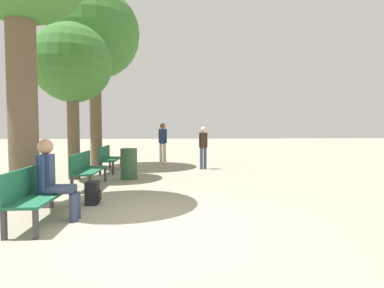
{
  "coord_description": "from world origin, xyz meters",
  "views": [
    {
      "loc": [
        0.26,
        -4.49,
        1.48
      ],
      "look_at": [
        1.12,
        6.33,
        0.92
      ],
      "focal_mm": 28.0,
      "sensor_mm": 36.0,
      "label": 1
    }
  ],
  "objects_px": {
    "bench_row_2": "(108,157)",
    "tree_row_2": "(94,35)",
    "bench_row_0": "(38,190)",
    "pedestrian_near": "(163,141)",
    "bench_row_1": "(86,167)",
    "pedestrian_mid": "(203,145)",
    "backpack": "(93,193)",
    "tree_row_1": "(72,65)",
    "person_seated": "(54,178)",
    "trash_bin": "(129,164)"
  },
  "relations": [
    {
      "from": "backpack",
      "to": "pedestrian_near",
      "type": "height_order",
      "value": "pedestrian_near"
    },
    {
      "from": "bench_row_1",
      "to": "pedestrian_near",
      "type": "distance_m",
      "value": 5.09
    },
    {
      "from": "bench_row_1",
      "to": "pedestrian_mid",
      "type": "bearing_deg",
      "value": 43.09
    },
    {
      "from": "person_seated",
      "to": "trash_bin",
      "type": "relative_size",
      "value": 1.47
    },
    {
      "from": "tree_row_1",
      "to": "person_seated",
      "type": "xyz_separation_m",
      "value": [
        0.93,
        -4.08,
        -2.63
      ]
    },
    {
      "from": "bench_row_2",
      "to": "tree_row_2",
      "type": "distance_m",
      "value": 4.72
    },
    {
      "from": "bench_row_0",
      "to": "bench_row_2",
      "type": "bearing_deg",
      "value": 90.0
    },
    {
      "from": "bench_row_1",
      "to": "pedestrian_near",
      "type": "height_order",
      "value": "pedestrian_near"
    },
    {
      "from": "tree_row_2",
      "to": "bench_row_2",
      "type": "bearing_deg",
      "value": -60.62
    },
    {
      "from": "bench_row_0",
      "to": "pedestrian_near",
      "type": "distance_m",
      "value": 7.76
    },
    {
      "from": "bench_row_0",
      "to": "bench_row_1",
      "type": "height_order",
      "value": "same"
    },
    {
      "from": "pedestrian_mid",
      "to": "bench_row_0",
      "type": "bearing_deg",
      "value": -119.4
    },
    {
      "from": "trash_bin",
      "to": "tree_row_2",
      "type": "bearing_deg",
      "value": 119.4
    },
    {
      "from": "backpack",
      "to": "bench_row_1",
      "type": "bearing_deg",
      "value": 108.5
    },
    {
      "from": "person_seated",
      "to": "backpack",
      "type": "distance_m",
      "value": 1.17
    },
    {
      "from": "tree_row_1",
      "to": "person_seated",
      "type": "relative_size",
      "value": 3.42
    },
    {
      "from": "tree_row_2",
      "to": "backpack",
      "type": "relative_size",
      "value": 15.0
    },
    {
      "from": "person_seated",
      "to": "tree_row_2",
      "type": "bearing_deg",
      "value": 97.74
    },
    {
      "from": "pedestrian_mid",
      "to": "trash_bin",
      "type": "distance_m",
      "value": 3.14
    },
    {
      "from": "bench_row_2",
      "to": "person_seated",
      "type": "xyz_separation_m",
      "value": [
        0.24,
        -5.59,
        0.19
      ]
    },
    {
      "from": "tree_row_1",
      "to": "bench_row_1",
      "type": "bearing_deg",
      "value": -61.91
    },
    {
      "from": "pedestrian_near",
      "to": "trash_bin",
      "type": "relative_size",
      "value": 1.91
    },
    {
      "from": "bench_row_2",
      "to": "tree_row_2",
      "type": "xyz_separation_m",
      "value": [
        -0.69,
        1.22,
        4.51
      ]
    },
    {
      "from": "person_seated",
      "to": "pedestrian_near",
      "type": "bearing_deg",
      "value": 77.93
    },
    {
      "from": "tree_row_2",
      "to": "trash_bin",
      "type": "xyz_separation_m",
      "value": [
        1.6,
        -2.84,
        -4.56
      ]
    },
    {
      "from": "pedestrian_mid",
      "to": "trash_bin",
      "type": "bearing_deg",
      "value": -141.43
    },
    {
      "from": "pedestrian_near",
      "to": "person_seated",
      "type": "bearing_deg",
      "value": -102.07
    },
    {
      "from": "tree_row_1",
      "to": "tree_row_2",
      "type": "relative_size",
      "value": 0.67
    },
    {
      "from": "tree_row_1",
      "to": "backpack",
      "type": "bearing_deg",
      "value": -67.3
    },
    {
      "from": "bench_row_1",
      "to": "tree_row_2",
      "type": "height_order",
      "value": "tree_row_2"
    },
    {
      "from": "pedestrian_near",
      "to": "tree_row_1",
      "type": "bearing_deg",
      "value": -126.43
    },
    {
      "from": "person_seated",
      "to": "pedestrian_mid",
      "type": "distance_m",
      "value": 6.68
    },
    {
      "from": "tree_row_2",
      "to": "pedestrian_mid",
      "type": "xyz_separation_m",
      "value": [
        4.03,
        -0.9,
        -4.12
      ]
    },
    {
      "from": "person_seated",
      "to": "backpack",
      "type": "bearing_deg",
      "value": 70.79
    },
    {
      "from": "backpack",
      "to": "person_seated",
      "type": "bearing_deg",
      "value": -109.21
    },
    {
      "from": "backpack",
      "to": "trash_bin",
      "type": "xyz_separation_m",
      "value": [
        0.32,
        2.96,
        0.23
      ]
    },
    {
      "from": "tree_row_1",
      "to": "pedestrian_mid",
      "type": "relative_size",
      "value": 2.9
    },
    {
      "from": "bench_row_1",
      "to": "trash_bin",
      "type": "distance_m",
      "value": 1.5
    },
    {
      "from": "person_seated",
      "to": "pedestrian_near",
      "type": "distance_m",
      "value": 7.68
    },
    {
      "from": "tree_row_1",
      "to": "backpack",
      "type": "distance_m",
      "value": 4.54
    },
    {
      "from": "tree_row_2",
      "to": "person_seated",
      "type": "xyz_separation_m",
      "value": [
        0.93,
        -6.81,
        -4.32
      ]
    },
    {
      "from": "tree_row_2",
      "to": "pedestrian_mid",
      "type": "height_order",
      "value": "tree_row_2"
    },
    {
      "from": "bench_row_0",
      "to": "person_seated",
      "type": "height_order",
      "value": "person_seated"
    },
    {
      "from": "pedestrian_mid",
      "to": "tree_row_1",
      "type": "bearing_deg",
      "value": -155.46
    },
    {
      "from": "pedestrian_near",
      "to": "bench_row_2",
      "type": "bearing_deg",
      "value": -133.95
    },
    {
      "from": "person_seated",
      "to": "pedestrian_near",
      "type": "xyz_separation_m",
      "value": [
        1.61,
        7.51,
        0.29
      ]
    },
    {
      "from": "bench_row_0",
      "to": "bench_row_2",
      "type": "distance_m",
      "value": 5.61
    },
    {
      "from": "bench_row_0",
      "to": "tree_row_2",
      "type": "bearing_deg",
      "value": 95.75
    },
    {
      "from": "bench_row_2",
      "to": "tree_row_2",
      "type": "height_order",
      "value": "tree_row_2"
    },
    {
      "from": "bench_row_1",
      "to": "backpack",
      "type": "height_order",
      "value": "bench_row_1"
    }
  ]
}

